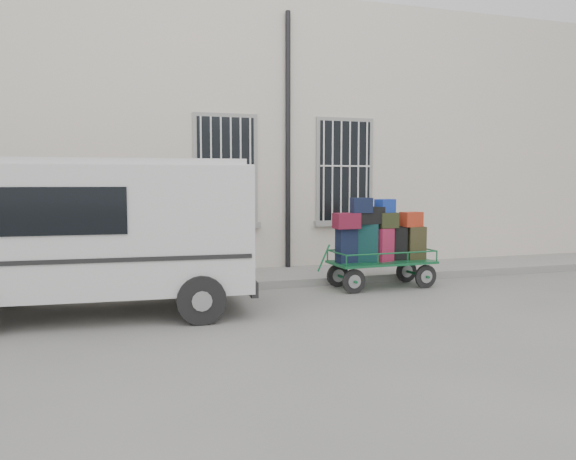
% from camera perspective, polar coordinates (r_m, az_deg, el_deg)
% --- Properties ---
extents(ground, '(80.00, 80.00, 0.00)m').
position_cam_1_polar(ground, '(9.30, -0.13, -7.57)').
color(ground, slate).
rests_on(ground, ground).
extents(building, '(24.00, 5.15, 6.00)m').
position_cam_1_polar(building, '(14.45, -6.79, 8.82)').
color(building, beige).
rests_on(building, ground).
extents(sidewalk, '(24.00, 1.70, 0.15)m').
position_cam_1_polar(sidewalk, '(11.37, -3.48, -4.90)').
color(sidewalk, gray).
rests_on(sidewalk, ground).
extents(luggage_cart, '(2.33, 0.97, 1.72)m').
position_cam_1_polar(luggage_cart, '(10.74, 9.31, -1.15)').
color(luggage_cart, black).
rests_on(luggage_cart, ground).
extents(van, '(4.77, 2.38, 2.34)m').
position_cam_1_polar(van, '(8.90, -19.07, 0.31)').
color(van, silver).
rests_on(van, ground).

